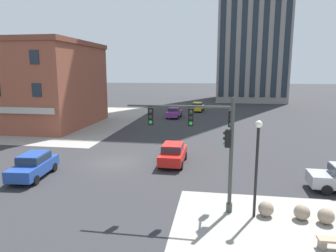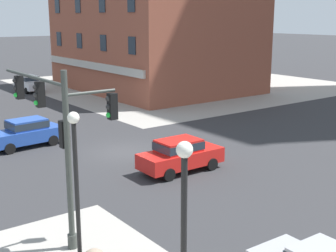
# 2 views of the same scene
# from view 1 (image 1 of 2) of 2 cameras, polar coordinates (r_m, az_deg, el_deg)

# --- Properties ---
(ground_plane) EXTENTS (320.00, 320.00, 0.00)m
(ground_plane) POSITION_cam_1_polar(r_m,az_deg,el_deg) (25.20, -9.82, -6.79)
(ground_plane) COLOR #2D2D30
(sidewalk_far_corner) EXTENTS (32.00, 32.00, 0.02)m
(sidewalk_far_corner) POSITION_cam_1_polar(r_m,az_deg,el_deg) (51.60, -23.88, 1.24)
(sidewalk_far_corner) COLOR gray
(sidewalk_far_corner) RESTS_ON ground
(traffic_signal_main) EXTENTS (5.56, 2.09, 6.06)m
(traffic_signal_main) POSITION_cam_1_polar(r_m,az_deg,el_deg) (15.91, 8.04, -2.14)
(traffic_signal_main) COLOR #383D38
(traffic_signal_main) RESTS_ON ground
(bollard_sphere_curb_a) EXTENTS (0.78, 0.78, 0.78)m
(bollard_sphere_curb_a) POSITION_cam_1_polar(r_m,az_deg,el_deg) (16.90, 17.87, -14.52)
(bollard_sphere_curb_a) COLOR gray
(bollard_sphere_curb_a) RESTS_ON ground
(bollard_sphere_curb_b) EXTENTS (0.78, 0.78, 0.78)m
(bollard_sphere_curb_b) POSITION_cam_1_polar(r_m,az_deg,el_deg) (17.14, 23.77, -14.56)
(bollard_sphere_curb_b) COLOR gray
(bollard_sphere_curb_b) RESTS_ON ground
(bollard_sphere_curb_c) EXTENTS (0.78, 0.78, 0.78)m
(bollard_sphere_curb_c) POSITION_cam_1_polar(r_m,az_deg,el_deg) (17.23, 27.48, -14.74)
(bollard_sphere_curb_c) COLOR gray
(bollard_sphere_curb_c) RESTS_ON ground
(street_lamp_corner_near) EXTENTS (0.36, 0.36, 4.98)m
(street_lamp_corner_near) POSITION_cam_1_polar(r_m,az_deg,el_deg) (15.71, 16.33, -5.58)
(street_lamp_corner_near) COLOR black
(street_lamp_corner_near) RESTS_ON ground
(car_main_northbound_far) EXTENTS (2.14, 4.52, 1.68)m
(car_main_northbound_far) POSITION_cam_1_polar(r_m,az_deg,el_deg) (48.09, 1.16, 2.63)
(car_main_northbound_far) COLOR #7A3389
(car_main_northbound_far) RESTS_ON ground
(car_main_southbound_near) EXTENTS (1.93, 4.42, 1.68)m
(car_main_southbound_near) POSITION_cam_1_polar(r_m,az_deg,el_deg) (24.32, 0.95, -5.02)
(car_main_southbound_near) COLOR red
(car_main_southbound_near) RESTS_ON ground
(car_cross_eastbound) EXTENTS (2.11, 4.51, 1.68)m
(car_cross_eastbound) POSITION_cam_1_polar(r_m,az_deg,el_deg) (55.84, 5.57, 3.66)
(car_cross_eastbound) COLOR gold
(car_cross_eastbound) RESTS_ON ground
(car_parked_curb) EXTENTS (2.16, 4.53, 1.68)m
(car_parked_curb) POSITION_cam_1_polar(r_m,az_deg,el_deg) (23.31, -23.85, -6.60)
(car_parked_curb) COLOR #23479E
(car_parked_curb) RESTS_ON ground
(storefront_block_near_corner) EXTENTS (20.30, 15.38, 11.13)m
(storefront_block_near_corner) POSITION_cam_1_polar(r_m,az_deg,el_deg) (46.78, -26.28, 7.09)
(storefront_block_near_corner) COLOR brown
(storefront_block_near_corner) RESTS_ON ground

